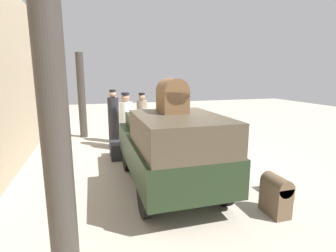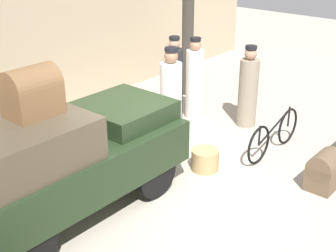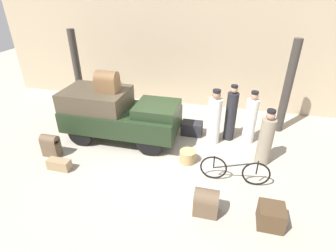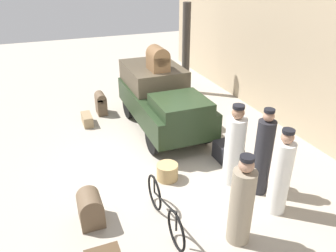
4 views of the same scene
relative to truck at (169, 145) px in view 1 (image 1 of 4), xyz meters
The scene contains 17 objects.
ground_plane 1.98m from the truck, 24.03° to the right, with size 30.00×30.00×0.00m, color #A89E8E.
station_building_facade 3.95m from the truck, 64.64° to the left, with size 16.00×0.15×4.50m.
canopy_pillar_left 3.08m from the truck, 142.65° to the left, with size 0.28×0.28×3.13m.
canopy_pillar_right 5.58m from the truck, 19.23° to the left, with size 0.28×0.28×3.13m.
truck is the anchor object (origin of this frame).
bicycle 4.04m from the truck, 19.84° to the right, with size 1.77×0.04×0.74m.
wicker_basket 2.67m from the truck, 17.79° to the right, with size 0.47×0.47×0.36m.
porter_with_bicycle 3.08m from the truck, ahead, with size 0.41×0.41×1.80m.
porter_carrying_trunk 4.22m from the truck, 10.55° to the left, with size 0.37×0.37×1.74m.
porter_lifting_near_truck 4.54m from the truck, ahead, with size 0.39×0.39×1.68m.
conductor_in_dark_uniform 3.63m from the truck, 13.08° to the left, with size 0.35×0.35×1.87m.
suitcase_black_upright 2.33m from the truck, 115.82° to the right, with size 0.64×0.27×0.30m.
trunk_umber_medium 4.13m from the truck, 38.97° to the right, with size 0.54×0.42×0.63m.
trunk_large_brown 5.29m from the truck, 29.63° to the right, with size 0.53×0.52×0.49m.
suitcase_tan_flat 2.54m from the truck, 19.50° to the left, with size 0.70×0.46×0.44m.
suitcase_small_leather 2.19m from the truck, 137.52° to the right, with size 0.51×0.29×0.69m.
trunk_on_truck_roof 1.05m from the truck, behind, with size 0.66×0.48×0.64m.
Camera 1 is at (-6.60, 2.19, 2.37)m, focal length 28.00 mm.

